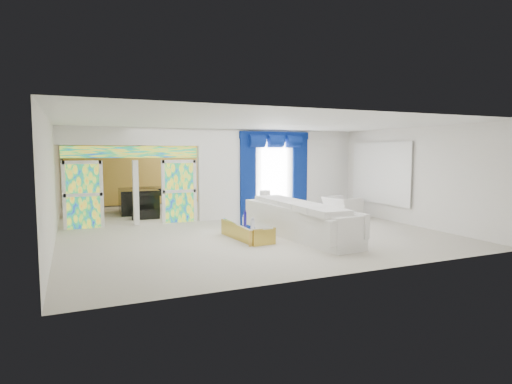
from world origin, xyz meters
name	(u,v)px	position (x,y,z in m)	size (l,w,h in m)	color
floor	(232,224)	(0.00, 0.00, 0.00)	(12.00, 12.00, 0.00)	#B7AF9E
dividing_wall	(279,173)	(2.15, 1.00, 1.50)	(5.70, 0.18, 3.00)	white
dividing_header	(132,136)	(-2.85, 1.00, 2.73)	(4.30, 0.18, 0.55)	white
stained_panel_left	(83,195)	(-4.28, 1.00, 1.00)	(0.95, 0.04, 2.00)	#994C3F
stained_panel_right	(179,191)	(-1.42, 1.00, 1.00)	(0.95, 0.04, 2.00)	#994C3F
stained_transom	(132,152)	(-2.85, 1.00, 2.25)	(4.00, 0.05, 0.35)	#994C3F
window_pane	(274,175)	(1.90, 0.90, 1.45)	(1.00, 0.02, 2.30)	white
blue_drape_left	(248,177)	(0.90, 0.87, 1.40)	(0.55, 0.10, 2.80)	#04174C
blue_drape_right	(300,176)	(2.90, 0.87, 1.40)	(0.55, 0.10, 2.80)	#04174C
blue_pelmet	(275,135)	(1.90, 0.87, 2.82)	(2.60, 0.12, 0.25)	#04174C
wall_mirror	(380,173)	(4.94, -1.00, 1.55)	(0.04, 2.70, 1.90)	white
gold_curtains	(185,169)	(0.00, 5.90, 1.50)	(9.70, 0.12, 2.90)	#BC852D
white_sofa	(298,222)	(0.92, -2.60, 0.41)	(0.91, 4.26, 0.81)	silver
coffee_table	(247,231)	(-0.43, -2.30, 0.21)	(0.62, 1.86, 0.41)	gold
console_table	(273,213)	(1.69, 0.55, 0.19)	(1.14, 0.36, 0.38)	silver
table_lamp	(265,199)	(1.39, 0.55, 0.67)	(0.36, 0.36, 0.58)	silver
armchair	(342,207)	(3.88, -0.35, 0.36)	(1.11, 0.97, 0.72)	silver
grand_piano	(138,201)	(-2.33, 3.71, 0.44)	(1.33, 1.74, 0.88)	black
piano_bench	(145,214)	(-2.33, 2.11, 0.15)	(0.91, 0.35, 0.30)	black
tv_console	(79,205)	(-4.38, 3.52, 0.40)	(0.54, 0.49, 0.79)	tan
chandelier	(139,141)	(-2.30, 3.40, 2.65)	(0.60, 0.60, 0.60)	gold
decanters	(247,220)	(-0.46, -2.36, 0.51)	(0.19, 0.70, 0.30)	silver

